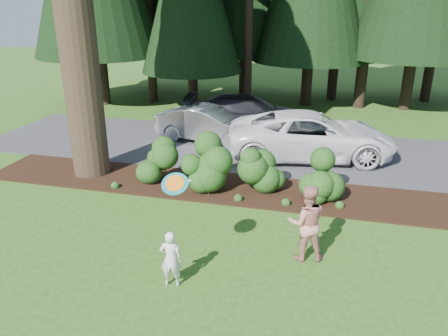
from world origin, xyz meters
name	(u,v)px	position (x,y,z in m)	size (l,w,h in m)	color
ground	(183,235)	(0.00, 0.00, 0.00)	(80.00, 80.00, 0.00)	#265518
mulch_bed	(215,187)	(0.00, 3.25, 0.03)	(16.00, 2.50, 0.05)	black
driveway	(242,147)	(0.00, 7.50, 0.01)	(22.00, 6.00, 0.03)	#38383A
shrub_row	(237,168)	(0.77, 3.14, 0.81)	(6.53, 1.60, 1.61)	#163B12
lily_cluster	(199,183)	(-0.30, 2.40, 0.50)	(0.69, 0.09, 0.57)	#163B12
car_silver_wagon	(208,124)	(-1.58, 7.98, 0.78)	(1.59, 4.57, 1.51)	silver
car_white_suv	(312,135)	(2.86, 6.96, 0.91)	(2.94, 6.37, 1.77)	white
car_dark_suv	(247,114)	(-0.23, 9.80, 0.87)	(2.35, 5.77, 1.68)	black
child	(171,259)	(0.45, -2.06, 0.66)	(0.48, 0.31, 1.31)	white
adult	(306,223)	(3.17, -0.28, 0.95)	(0.92, 0.72, 1.89)	red
frisbee	(175,184)	(0.49, -1.71, 2.27)	(0.59, 0.50, 0.35)	#187C84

